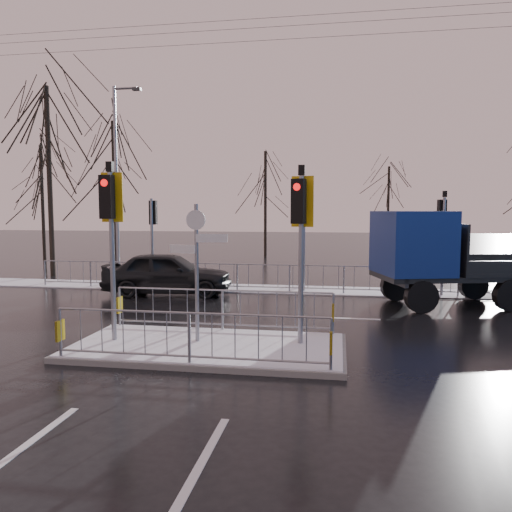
% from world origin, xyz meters
% --- Properties ---
extents(ground, '(120.00, 120.00, 0.00)m').
position_xyz_m(ground, '(0.00, 0.00, 0.00)').
color(ground, black).
rests_on(ground, ground).
extents(snow_verge, '(30.00, 2.00, 0.04)m').
position_xyz_m(snow_verge, '(0.00, 8.60, 0.02)').
color(snow_verge, white).
rests_on(snow_verge, ground).
extents(lane_markings, '(8.00, 11.38, 0.01)m').
position_xyz_m(lane_markings, '(0.00, -0.33, 0.00)').
color(lane_markings, silver).
rests_on(lane_markings, ground).
extents(traffic_island, '(6.00, 3.04, 4.15)m').
position_xyz_m(traffic_island, '(-0.01, 0.01, 0.39)').
color(traffic_island, '#62625D').
rests_on(traffic_island, ground).
extents(far_kerb_fixtures, '(18.00, 0.65, 3.83)m').
position_xyz_m(far_kerb_fixtures, '(0.29, 8.09, 1.02)').
color(far_kerb_fixtures, gray).
rests_on(far_kerb_fixtures, ground).
extents(car_far_lane, '(4.83, 2.41, 1.58)m').
position_xyz_m(car_far_lane, '(-3.33, 6.82, 0.79)').
color(car_far_lane, black).
rests_on(car_far_lane, ground).
extents(flatbed_truck, '(6.98, 4.02, 3.05)m').
position_xyz_m(flatbed_truck, '(6.01, 6.23, 1.62)').
color(flatbed_truck, black).
rests_on(flatbed_truck, ground).
extents(tree_near_a, '(4.75, 4.75, 8.97)m').
position_xyz_m(tree_near_a, '(-10.50, 11.00, 6.11)').
color(tree_near_a, black).
rests_on(tree_near_a, ground).
extents(tree_near_b, '(4.00, 4.00, 7.55)m').
position_xyz_m(tree_near_b, '(-8.00, 12.50, 5.15)').
color(tree_near_b, black).
rests_on(tree_near_b, ground).
extents(tree_near_c, '(3.50, 3.50, 6.61)m').
position_xyz_m(tree_near_c, '(-12.50, 13.50, 4.50)').
color(tree_near_c, black).
rests_on(tree_near_c, ground).
extents(tree_far_a, '(3.75, 3.75, 7.08)m').
position_xyz_m(tree_far_a, '(-2.00, 22.00, 4.82)').
color(tree_far_a, black).
rests_on(tree_far_a, ground).
extents(tree_far_b, '(3.25, 3.25, 6.14)m').
position_xyz_m(tree_far_b, '(6.00, 24.00, 4.18)').
color(tree_far_b, black).
rests_on(tree_far_b, ground).
extents(street_lamp_left, '(1.25, 0.18, 8.20)m').
position_xyz_m(street_lamp_left, '(-6.43, 9.50, 4.49)').
color(street_lamp_left, gray).
rests_on(street_lamp_left, ground).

